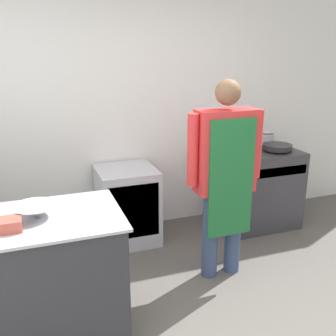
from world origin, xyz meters
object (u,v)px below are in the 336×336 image
(stock_pot, at_px, (236,137))
(mixing_bowl, at_px, (35,211))
(stove, at_px, (254,187))
(person_cook, at_px, (225,169))
(saute_pan, at_px, (277,147))
(plastic_tub, at_px, (10,225))
(fridge_unit, at_px, (127,205))
(sauce_pot, at_px, (265,137))

(stock_pot, bearing_deg, mixing_bowl, -150.54)
(stove, distance_m, person_cook, 1.31)
(person_cook, relative_size, mixing_bowl, 5.81)
(person_cook, relative_size, saute_pan, 5.50)
(person_cook, height_order, plastic_tub, person_cook)
(stove, xyz_separation_m, mixing_bowl, (-2.37, -1.10, 0.51))
(fridge_unit, height_order, person_cook, person_cook)
(fridge_unit, distance_m, stock_pot, 1.41)
(stove, relative_size, stock_pot, 3.51)
(person_cook, distance_m, plastic_tub, 1.74)
(fridge_unit, bearing_deg, stove, -3.15)
(person_cook, relative_size, plastic_tub, 12.51)
(person_cook, height_order, mixing_bowl, person_cook)
(person_cook, relative_size, stock_pot, 6.77)
(fridge_unit, bearing_deg, stock_pot, 1.89)
(person_cook, bearing_deg, saute_pan, 35.09)
(stove, relative_size, fridge_unit, 1.14)
(plastic_tub, xyz_separation_m, stock_pot, (2.33, 1.38, 0.06))
(fridge_unit, relative_size, stock_pot, 3.09)
(fridge_unit, relative_size, saute_pan, 2.51)
(saute_pan, bearing_deg, mixing_bowl, -158.89)
(fridge_unit, xyz_separation_m, person_cook, (0.63, -0.92, 0.60))
(fridge_unit, xyz_separation_m, saute_pan, (1.65, -0.20, 0.53))
(mixing_bowl, xyz_separation_m, sauce_pot, (2.55, 1.23, 0.03))
(fridge_unit, xyz_separation_m, stock_pot, (1.27, 0.04, 0.61))
(mixing_bowl, bearing_deg, stock_pot, 29.46)
(mixing_bowl, bearing_deg, saute_pan, 21.11)
(saute_pan, bearing_deg, person_cook, -144.91)
(sauce_pot, bearing_deg, person_cook, -136.73)
(person_cook, distance_m, saute_pan, 1.25)
(mixing_bowl, distance_m, plastic_tub, 0.22)
(person_cook, height_order, saute_pan, person_cook)
(stove, height_order, fridge_unit, stove)
(stock_pot, bearing_deg, plastic_tub, -149.25)
(stock_pot, bearing_deg, person_cook, -123.88)
(person_cook, bearing_deg, plastic_tub, -165.83)
(fridge_unit, height_order, sauce_pot, sauce_pot)
(mixing_bowl, bearing_deg, stove, 24.97)
(stock_pot, xyz_separation_m, saute_pan, (0.37, -0.24, -0.08))
(fridge_unit, xyz_separation_m, plastic_tub, (-1.05, -1.34, 0.55))
(sauce_pot, bearing_deg, mixing_bowl, -154.28)
(stove, xyz_separation_m, person_cook, (-0.84, -0.84, 0.55))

